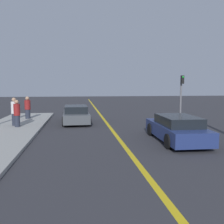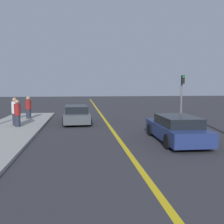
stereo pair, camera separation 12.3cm
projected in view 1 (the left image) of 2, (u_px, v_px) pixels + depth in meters
road_center_line at (107, 124)px, 16.89m from camera, size 0.20×60.00×0.01m
car_near_right_lane at (176, 129)px, 11.66m from camera, size 1.96×4.56×1.21m
car_ahead_center at (76, 115)px, 17.28m from camera, size 1.95×4.30×1.22m
pedestrian_near_curb at (17, 113)px, 14.83m from camera, size 0.37×0.37×1.62m
pedestrian_mid_group at (14, 112)px, 15.31m from camera, size 0.37×0.37×1.72m
pedestrian_far_standing at (28, 108)px, 18.50m from camera, size 0.43×0.43×1.65m
traffic_light at (181, 94)px, 16.72m from camera, size 0.18×0.40×3.26m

